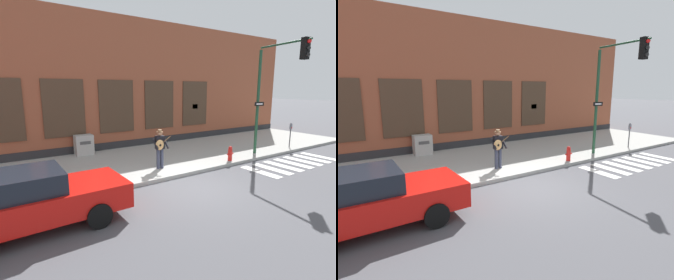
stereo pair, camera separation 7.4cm
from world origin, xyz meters
The scene contains 10 objects.
ground_plane centered at (0.00, 0.00, 0.00)m, with size 160.00×160.00×0.00m, color #4C4C51.
sidewalk centered at (0.00, 4.07, 0.07)m, with size 28.00×5.79×0.15m.
building_backdrop centered at (0.00, 8.95, 3.71)m, with size 28.00×4.06×7.43m.
crosswalk centered at (5.93, -0.13, 0.01)m, with size 5.20×1.90×0.01m.
red_car centered at (-5.13, 0.06, 0.77)m, with size 4.62×2.02×1.53m.
busker centered at (-0.04, 2.26, 1.11)m, with size 0.72×0.58×1.68m.
traffic_light centered at (5.49, 0.86, 3.88)m, with size 0.79×2.80×5.44m.
parking_meter centered at (8.50, 1.70, 1.09)m, with size 0.13×0.11×1.44m.
utility_box centered at (-2.05, 6.51, 0.66)m, with size 0.90×0.64×1.03m.
fire_hydrant centered at (3.41, 1.52, 0.49)m, with size 0.38×0.20×0.70m.
Camera 1 is at (-5.66, -6.95, 3.50)m, focal length 28.00 mm.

